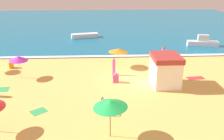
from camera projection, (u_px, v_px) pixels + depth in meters
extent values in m
plane|color=#EDBC60|center=(130.00, 77.00, 22.94)|extent=(60.00, 60.00, 0.00)
cube|color=#146B93|center=(114.00, 24.00, 49.13)|extent=(60.00, 44.00, 0.10)
cube|color=white|center=(124.00, 56.00, 28.80)|extent=(57.00, 0.70, 0.01)
cube|color=white|center=(165.00, 73.00, 20.84)|extent=(2.19, 2.65, 2.25)
cube|color=#A5332D|center=(166.00, 58.00, 20.37)|extent=(2.30, 2.80, 0.42)
cylinder|color=silver|center=(20.00, 67.00, 22.40)|extent=(0.05, 0.05, 2.02)
cone|color=#B733C6|center=(18.00, 58.00, 22.09)|extent=(2.32, 2.31, 0.53)
cylinder|color=silver|center=(118.00, 58.00, 25.21)|extent=(0.05, 0.05, 1.90)
cone|color=orange|center=(118.00, 50.00, 24.93)|extent=(2.56, 2.55, 0.46)
cylinder|color=#4C3823|center=(110.00, 119.00, 13.98)|extent=(0.05, 0.05, 2.24)
cone|color=green|center=(110.00, 104.00, 13.64)|extent=(2.60, 2.59, 0.51)
torus|color=black|center=(107.00, 109.00, 16.62)|extent=(0.23, 0.71, 0.72)
torus|color=black|center=(103.00, 102.00, 17.60)|extent=(0.23, 0.71, 0.72)
cube|color=blue|center=(105.00, 103.00, 17.03)|extent=(0.27, 0.87, 0.36)
cube|color=orange|center=(11.00, 65.00, 25.14)|extent=(0.57, 0.57, 0.59)
sphere|color=brown|center=(11.00, 61.00, 25.00)|extent=(0.26, 0.26, 0.26)
cylinder|color=#D84CA5|center=(163.00, 55.00, 27.06)|extent=(0.52, 0.52, 1.43)
sphere|color=brown|center=(164.00, 47.00, 26.77)|extent=(0.26, 0.26, 0.26)
cylinder|color=#D84CA5|center=(114.00, 68.00, 23.17)|extent=(0.38, 0.38, 1.44)
sphere|color=#9E6B47|center=(114.00, 59.00, 22.88)|extent=(0.24, 0.24, 0.24)
cube|color=#D84CA5|center=(116.00, 78.00, 21.68)|extent=(0.55, 0.55, 0.72)
sphere|color=#DBA884|center=(116.00, 73.00, 21.52)|extent=(0.22, 0.22, 0.22)
cube|color=green|center=(39.00, 111.00, 17.01)|extent=(1.36, 1.33, 0.01)
cube|color=red|center=(195.00, 78.00, 22.66)|extent=(1.64, 0.96, 0.01)
cube|color=white|center=(203.00, 43.00, 32.93)|extent=(4.08, 1.59, 0.65)
cube|color=silver|center=(203.00, 38.00, 32.67)|extent=(1.47, 0.80, 0.84)
cube|color=white|center=(85.00, 36.00, 37.43)|extent=(4.13, 1.95, 0.63)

